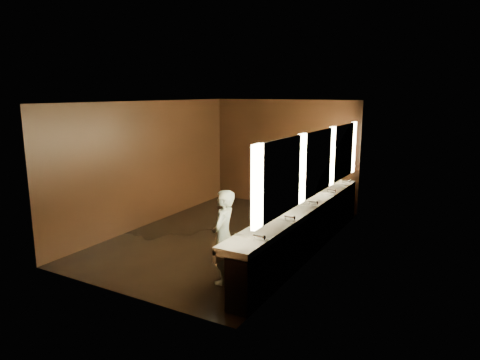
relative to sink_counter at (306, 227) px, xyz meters
name	(u,v)px	position (x,y,z in m)	size (l,w,h in m)	color
floor	(225,236)	(-1.79, 0.00, -0.50)	(6.00, 6.00, 0.00)	black
ceiling	(224,102)	(-1.79, 0.00, 2.30)	(4.00, 6.00, 0.02)	#2D2D2B
wall_back	(284,153)	(-1.79, 3.00, 0.90)	(4.00, 0.02, 2.80)	black
wall_front	(116,204)	(-1.79, -3.00, 0.90)	(4.00, 0.02, 2.80)	black
wall_left	(149,163)	(-3.79, 0.00, 0.90)	(0.02, 6.00, 2.80)	black
wall_right	(318,181)	(0.21, 0.00, 0.90)	(0.02, 6.00, 2.80)	black
sink_counter	(306,227)	(0.00, 0.00, 0.00)	(0.55, 5.40, 1.01)	black
mirror_band	(318,162)	(0.19, 0.00, 1.25)	(0.06, 5.03, 1.15)	#FFEFB2
person	(223,237)	(-0.68, -1.87, 0.26)	(0.55, 0.36, 1.51)	#93BFDC
trash_bin	(257,265)	(-0.22, -1.61, -0.23)	(0.35, 0.35, 0.54)	black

